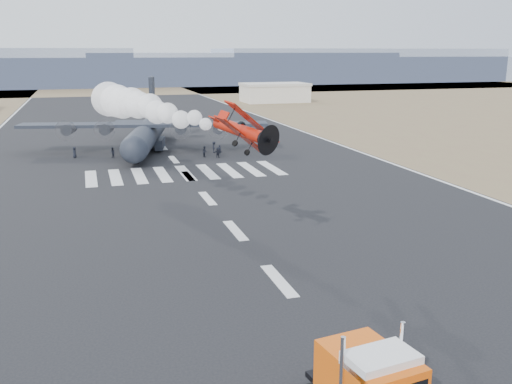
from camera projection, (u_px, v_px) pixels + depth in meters
name	position (u px, v px, depth m)	size (l,w,h in m)	color
ground	(356.00, 370.00, 28.72)	(500.00, 500.00, 0.00)	black
scrub_far	(112.00, 89.00, 242.54)	(500.00, 80.00, 0.00)	brown
runway_markings	(174.00, 160.00, 84.50)	(60.00, 260.00, 0.01)	silver
ridge_seg_d	(108.00, 71.00, 268.87)	(150.00, 50.00, 13.00)	gray
ridge_seg_e	(241.00, 68.00, 286.81)	(150.00, 50.00, 15.00)	gray
ridge_seg_f	(358.00, 65.00, 304.75)	(150.00, 50.00, 17.00)	gray
ridge_seg_g	(462.00, 68.00, 323.41)	(150.00, 50.00, 13.00)	gray
hangar_right	(275.00, 92.00, 180.31)	(20.50, 12.50, 5.90)	beige
aerobatic_biplane	(243.00, 130.00, 43.13)	(5.60, 6.10, 4.88)	#B80C0C
smoke_trail	(125.00, 103.00, 63.38)	(10.24, 29.11, 4.11)	white
transport_aircraft	(146.00, 132.00, 92.04)	(38.72, 31.67, 11.25)	#1E212D
support_vehicle	(249.00, 131.00, 109.70)	(2.28, 4.95, 1.38)	black
crew_a	(220.00, 150.00, 87.83)	(0.58, 0.48, 1.60)	black
crew_b	(205.00, 152.00, 86.50)	(0.79, 0.49, 1.64)	black
crew_c	(214.00, 147.00, 90.20)	(1.13, 0.53, 1.75)	black
crew_d	(130.00, 153.00, 85.14)	(0.99, 0.51, 1.70)	black
crew_e	(75.00, 152.00, 85.73)	(0.81, 0.50, 1.66)	black
crew_f	(218.00, 153.00, 85.84)	(1.45, 0.47, 1.56)	black
crew_g	(126.00, 149.00, 88.26)	(0.67, 0.55, 1.83)	black
crew_h	(113.00, 153.00, 85.62)	(0.78, 0.48, 1.60)	black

